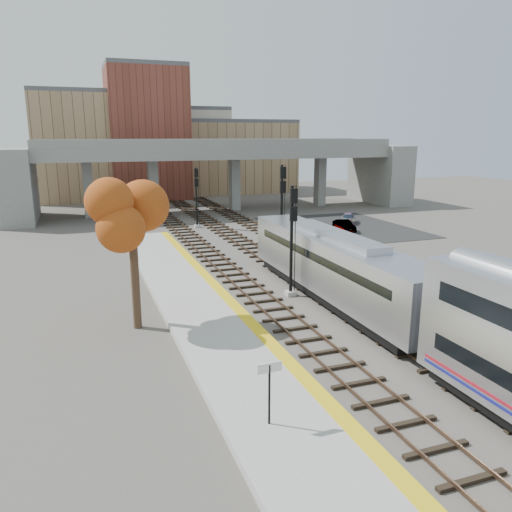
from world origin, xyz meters
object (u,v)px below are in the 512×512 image
object	(u,v)px
locomotive	(334,265)
tree	(131,216)
car_b	(344,226)
signal_mast_far	(197,199)
car_a	(345,227)
car_c	(348,219)
signal_mast_mid	(282,209)
signal_mast_near	(292,243)

from	to	relation	value
locomotive	tree	distance (m)	12.57
car_b	signal_mast_far	bearing A→B (deg)	158.04
signal_mast_far	tree	world-z (taller)	tree
tree	car_a	bearing A→B (deg)	39.69
tree	car_c	distance (m)	36.77
car_b	car_c	xyz separation A→B (m)	(2.94, 4.27, -0.05)
car_a	car_b	size ratio (longest dim) A/B	0.85
car_c	tree	bearing A→B (deg)	-107.89
car_b	car_c	bearing A→B (deg)	61.96
signal_mast_far	tree	xyz separation A→B (m)	(-9.89, -27.79, 2.86)
signal_mast_mid	car_b	bearing A→B (deg)	33.59
locomotive	tree	bearing A→B (deg)	-178.01
car_b	car_c	world-z (taller)	car_b
signal_mast_far	car_a	xyz separation A→B (m)	(14.00, -7.96, -2.60)
signal_mast_near	car_c	world-z (taller)	signal_mast_near
signal_mast_far	car_b	xyz separation A→B (m)	(14.13, -7.66, -2.53)
signal_mast_near	signal_mast_mid	bearing A→B (deg)	70.12
signal_mast_mid	car_c	world-z (taller)	signal_mast_mid
car_a	signal_mast_far	bearing A→B (deg)	156.93
car_c	car_b	bearing A→B (deg)	-94.56
locomotive	signal_mast_mid	distance (m)	13.29
signal_mast_near	car_b	xyz separation A→B (m)	(14.13, 18.00, -2.84)
signal_mast_near	car_b	distance (m)	23.06
locomotive	signal_mast_far	bearing A→B (deg)	94.39
signal_mast_far	car_b	size ratio (longest dim) A/B	1.79
tree	car_b	distance (m)	31.80
locomotive	car_c	distance (m)	28.32
locomotive	signal_mast_near	size ratio (longest dim) A/B	2.71
locomotive	signal_mast_far	distance (m)	27.46
signal_mast_near	tree	bearing A→B (deg)	-167.85
signal_mast_near	car_c	xyz separation A→B (m)	(17.07, 22.27, -2.90)
tree	car_b	world-z (taller)	tree
car_a	car_b	xyz separation A→B (m)	(0.13, 0.30, 0.07)
signal_mast_mid	car_c	distance (m)	17.27
locomotive	tree	size ratio (longest dim) A/B	2.34
signal_mast_mid	tree	size ratio (longest dim) A/B	0.93
locomotive	car_c	size ratio (longest dim) A/B	5.01
locomotive	signal_mast_near	world-z (taller)	signal_mast_near
tree	car_c	size ratio (longest dim) A/B	2.14
tree	car_b	size ratio (longest dim) A/B	2.22
signal_mast_near	signal_mast_far	bearing A→B (deg)	90.00
car_a	locomotive	bearing A→B (deg)	-114.99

